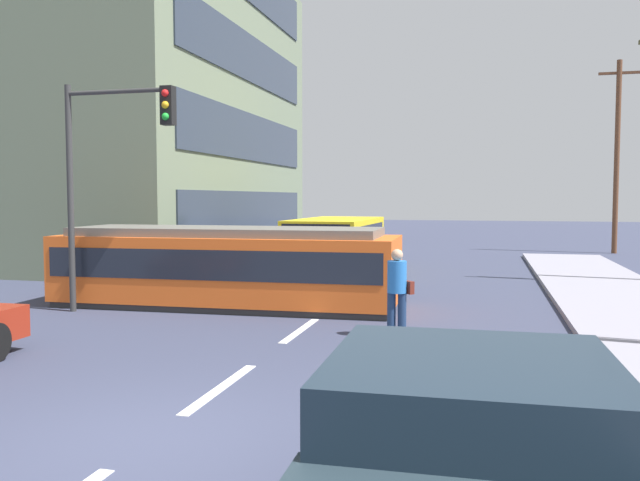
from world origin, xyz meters
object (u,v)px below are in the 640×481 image
streetcar_tram (227,265)px  traffic_light_mast (110,154)px  pedestrian_crossing (397,288)px  parked_sedan_mid (187,262)px  parked_sedan_far (258,248)px  city_bus (336,241)px  utility_pole_far (617,154)px

streetcar_tram → traffic_light_mast: bearing=-142.6°
pedestrian_crossing → parked_sedan_mid: (-7.44, 6.57, -0.32)m
streetcar_tram → parked_sedan_far: 9.92m
city_bus → pedestrian_crossing: (3.57, -10.60, -0.13)m
streetcar_tram → traffic_light_mast: size_ratio=1.61×
parked_sedan_mid → utility_pole_far: bearing=43.8°
traffic_light_mast → city_bus: bearing=72.5°
streetcar_tram → parked_sedan_far: size_ratio=1.92×
parked_sedan_mid → parked_sedan_far: size_ratio=1.04×
pedestrian_crossing → parked_sedan_far: pedestrian_crossing is taller
parked_sedan_mid → utility_pole_far: 21.17m
city_bus → parked_sedan_far: size_ratio=1.31×
city_bus → traffic_light_mast: (-3.03, -9.61, 2.53)m
streetcar_tram → pedestrian_crossing: size_ratio=4.98×
parked_sedan_mid → parked_sedan_far: 5.61m
streetcar_tram → parked_sedan_far: streetcar_tram is taller
parked_sedan_far → streetcar_tram: bearing=-74.8°
parked_sedan_far → parked_sedan_mid: bearing=-93.6°
pedestrian_crossing → parked_sedan_mid: 9.93m
traffic_light_mast → utility_pole_far: (14.15, 19.98, 1.07)m
pedestrian_crossing → utility_pole_far: (7.55, 20.97, 3.74)m
parked_sedan_mid → streetcar_tram: bearing=-53.3°
pedestrian_crossing → traffic_light_mast: traffic_light_mast is taller
streetcar_tram → parked_sedan_mid: 4.96m
city_bus → pedestrian_crossing: city_bus is taller
parked_sedan_far → traffic_light_mast: bearing=-87.5°
streetcar_tram → utility_pole_far: utility_pole_far is taller
parked_sedan_far → traffic_light_mast: (0.49, -11.18, 2.98)m
city_bus → utility_pole_far: (11.12, 10.37, 3.61)m
city_bus → utility_pole_far: 15.62m
city_bus → parked_sedan_mid: bearing=-133.9°
traffic_light_mast → parked_sedan_mid: bearing=98.5°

